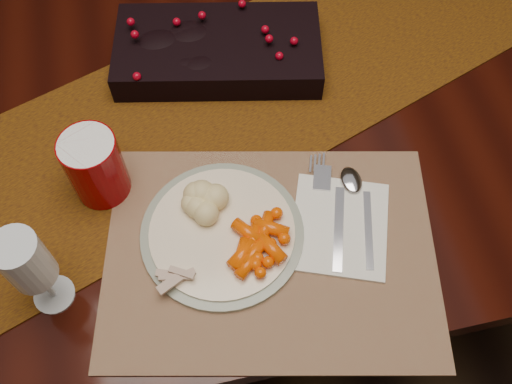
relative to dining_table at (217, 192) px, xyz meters
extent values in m
plane|color=black|center=(0.00, 0.00, -0.38)|extent=(5.00, 5.00, 0.00)
cube|color=black|center=(0.00, 0.00, 0.00)|extent=(1.80, 1.00, 0.75)
cube|color=#34200A|center=(0.05, -0.04, 0.38)|extent=(1.75, 0.95, 0.00)
cube|color=olive|center=(0.04, -0.33, 0.38)|extent=(0.54, 0.45, 0.00)
cylinder|color=#FFEBC7|center=(-0.02, -0.29, 0.39)|extent=(0.30, 0.30, 0.01)
cube|color=white|center=(0.15, -0.32, 0.38)|extent=(0.19, 0.20, 0.01)
cylinder|color=#850004|center=(-0.19, -0.17, 0.44)|extent=(0.09, 0.09, 0.11)
camera|label=1|loc=(-0.05, -0.66, 1.14)|focal=40.00mm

